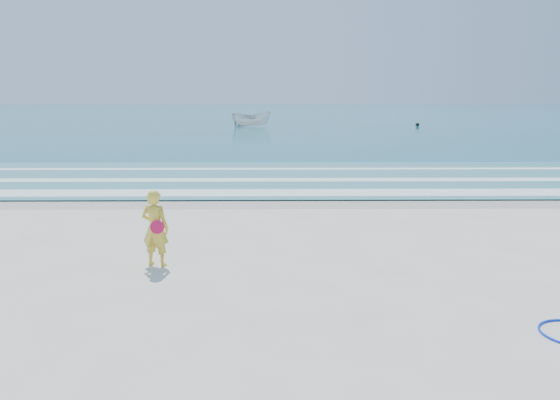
{
  "coord_description": "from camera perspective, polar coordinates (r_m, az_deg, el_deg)",
  "views": [
    {
      "loc": [
        0.41,
        -8.16,
        3.33
      ],
      "look_at": [
        0.54,
        4.0,
        1.0
      ],
      "focal_mm": 35.0,
      "sensor_mm": 36.0,
      "label": 1
    }
  ],
  "objects": [
    {
      "name": "buoy",
      "position": [
        61.41,
        14.17,
        7.65
      ],
      "size": [
        0.42,
        0.42,
        0.42
      ],
      "primitive_type": "sphere",
      "color": "black",
      "rests_on": "ocean"
    },
    {
      "name": "foam_far",
      "position": [
        24.88,
        -1.53,
        3.28
      ],
      "size": [
        400.0,
        0.6,
        0.01
      ],
      "primitive_type": "cube",
      "color": "white",
      "rests_on": "shallow"
    },
    {
      "name": "woman",
      "position": [
        11.03,
        -12.91,
        -2.88
      ],
      "size": [
        0.64,
        0.5,
        1.53
      ],
      "color": "yellow",
      "rests_on": "ground"
    },
    {
      "name": "shallow",
      "position": [
        22.41,
        -1.63,
        2.41
      ],
      "size": [
        400.0,
        10.0,
        0.01
      ],
      "primitive_type": "cube",
      "color": "#59B7AD",
      "rests_on": "ocean"
    },
    {
      "name": "foam_mid",
      "position": [
        21.62,
        -1.67,
        2.12
      ],
      "size": [
        400.0,
        0.9,
        0.01
      ],
      "primitive_type": "cube",
      "color": "white",
      "rests_on": "shallow"
    },
    {
      "name": "ground",
      "position": [
        8.83,
        -3.28,
        -11.34
      ],
      "size": [
        400.0,
        400.0,
        0.0
      ],
      "primitive_type": "plane",
      "color": "silver",
      "rests_on": "ground"
    },
    {
      "name": "boat",
      "position": [
        59.27,
        -3.01,
        8.45
      ],
      "size": [
        4.44,
        2.19,
        1.64
      ],
      "primitive_type": "imported",
      "rotation": [
        0.0,
        0.0,
        1.72
      ],
      "color": "silver",
      "rests_on": "ocean"
    },
    {
      "name": "wet_sand",
      "position": [
        17.49,
        -1.92,
        -0.13
      ],
      "size": [
        400.0,
        2.4,
        0.0
      ],
      "primitive_type": "cube",
      "color": "#B2A893",
      "rests_on": "ground"
    },
    {
      "name": "ocean",
      "position": [
        113.21,
        -0.81,
        9.18
      ],
      "size": [
        400.0,
        190.0,
        0.04
      ],
      "primitive_type": "cube",
      "color": "#19727F",
      "rests_on": "ground"
    },
    {
      "name": "foam_near",
      "position": [
        18.76,
        -1.83,
        0.78
      ],
      "size": [
        400.0,
        1.4,
        0.01
      ],
      "primitive_type": "cube",
      "color": "white",
      "rests_on": "shallow"
    }
  ]
}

